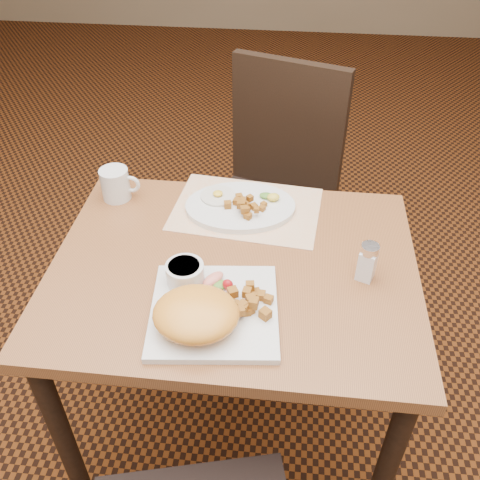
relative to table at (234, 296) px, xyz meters
name	(u,v)px	position (x,y,z in m)	size (l,w,h in m)	color
ground	(235,430)	(0.00, 0.00, -0.64)	(8.00, 8.00, 0.00)	black
table	(234,296)	(0.00, 0.00, 0.00)	(0.90, 0.70, 0.75)	#95572E
chair_far	(274,186)	(0.07, 0.67, -0.10)	(0.54, 0.54, 0.97)	black
placemat	(247,209)	(0.01, 0.23, 0.11)	(0.40, 0.28, 0.00)	white
plate_square	(214,311)	(-0.02, -0.16, 0.12)	(0.28, 0.28, 0.02)	silver
plate_oval	(240,207)	(-0.01, 0.23, 0.12)	(0.30, 0.23, 0.02)	silver
hollandaise_mound	(195,314)	(-0.06, -0.21, 0.16)	(0.19, 0.17, 0.07)	#F6A030
ramekin	(185,273)	(-0.10, -0.08, 0.15)	(0.09, 0.09, 0.05)	silver
garnish_sq	(218,281)	(-0.03, -0.09, 0.14)	(0.08, 0.07, 0.03)	#387223
fried_egg	(218,195)	(-0.07, 0.26, 0.13)	(0.10, 0.10, 0.02)	white
garnish_ov	(271,197)	(0.07, 0.26, 0.14)	(0.06, 0.05, 0.02)	#387223
salt_shaker	(368,261)	(0.32, -0.01, 0.16)	(0.05, 0.05, 0.10)	white
coffee_mug	(116,184)	(-0.36, 0.25, 0.16)	(0.11, 0.08, 0.09)	silver
home_fries_sq	(248,301)	(0.05, -0.15, 0.14)	(0.11, 0.10, 0.04)	#AC681B
home_fries_ov	(245,206)	(0.01, 0.20, 0.14)	(0.12, 0.10, 0.03)	#AC681B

